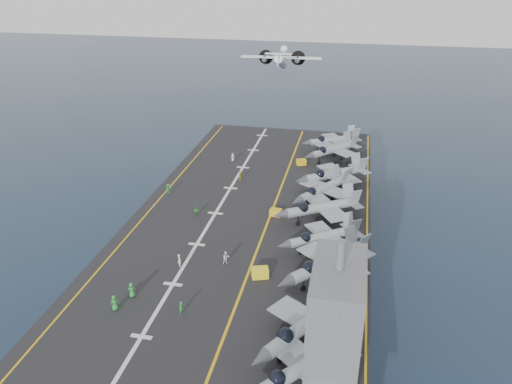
% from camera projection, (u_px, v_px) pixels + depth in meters
% --- Properties ---
extents(ground, '(500.00, 500.00, 0.00)m').
position_uv_depth(ground, '(251.00, 270.00, 85.38)').
color(ground, '#142135').
rests_on(ground, ground).
extents(hull, '(36.00, 90.00, 10.00)m').
position_uv_depth(hull, '(251.00, 245.00, 83.23)').
color(hull, '#56595E').
rests_on(hull, ground).
extents(flight_deck, '(38.00, 92.00, 0.40)m').
position_uv_depth(flight_deck, '(251.00, 218.00, 81.00)').
color(flight_deck, black).
rests_on(flight_deck, hull).
extents(foul_line, '(0.35, 90.00, 0.02)m').
position_uv_depth(foul_line, '(269.00, 218.00, 80.35)').
color(foul_line, gold).
rests_on(foul_line, flight_deck).
extents(landing_centerline, '(0.50, 90.00, 0.02)m').
position_uv_depth(landing_centerline, '(215.00, 213.00, 82.00)').
color(landing_centerline, silver).
rests_on(landing_centerline, flight_deck).
extents(deck_edge_port, '(0.25, 90.00, 0.02)m').
position_uv_depth(deck_edge_port, '(153.00, 207.00, 84.01)').
color(deck_edge_port, gold).
rests_on(deck_edge_port, flight_deck).
extents(deck_edge_stbd, '(0.25, 90.00, 0.02)m').
position_uv_depth(deck_edge_stbd, '(367.00, 228.00, 77.52)').
color(deck_edge_stbd, gold).
rests_on(deck_edge_stbd, flight_deck).
extents(island_superstructure, '(5.00, 10.00, 15.00)m').
position_uv_depth(island_superstructure, '(336.00, 307.00, 48.42)').
color(island_superstructure, '#56595E').
rests_on(island_superstructure, flight_deck).
extents(fighter_jet_0, '(16.01, 16.45, 4.79)m').
position_uv_depth(fighter_jet_0, '(302.00, 367.00, 48.25)').
color(fighter_jet_0, gray).
rests_on(fighter_jet_0, flight_deck).
extents(fighter_jet_1, '(16.14, 17.62, 5.09)m').
position_uv_depth(fighter_jet_1, '(305.00, 324.00, 53.62)').
color(fighter_jet_1, '#8D939B').
rests_on(fighter_jet_1, flight_deck).
extents(fighter_jet_2, '(17.38, 17.95, 5.22)m').
position_uv_depth(fighter_jet_2, '(328.00, 261.00, 64.42)').
color(fighter_jet_2, '#969CA6').
rests_on(fighter_jet_2, flight_deck).
extents(fighter_jet_3, '(15.43, 14.30, 4.46)m').
position_uv_depth(fighter_jet_3, '(323.00, 236.00, 71.07)').
color(fighter_jet_3, '#A0A7B1').
rests_on(fighter_jet_3, flight_deck).
extents(fighter_jet_4, '(17.56, 16.05, 5.08)m').
position_uv_depth(fighter_jet_4, '(322.00, 207.00, 78.63)').
color(fighter_jet_4, '#9EA5AD').
rests_on(fighter_jet_4, flight_deck).
extents(fighter_jet_5, '(15.41, 16.74, 4.84)m').
position_uv_depth(fighter_jet_5, '(323.00, 188.00, 85.09)').
color(fighter_jet_5, '#9CA4AD').
rests_on(fighter_jet_5, flight_deck).
extents(fighter_jet_6, '(17.55, 16.57, 5.08)m').
position_uv_depth(fighter_jet_6, '(335.00, 173.00, 90.75)').
color(fighter_jet_6, '#8B949B').
rests_on(fighter_jet_6, flight_deck).
extents(fighter_jet_7, '(16.22, 16.58, 4.84)m').
position_uv_depth(fighter_jet_7, '(333.00, 149.00, 102.37)').
color(fighter_jet_7, '#9DA4AD').
rests_on(fighter_jet_7, flight_deck).
extents(fighter_jet_8, '(16.02, 14.42, 4.64)m').
position_uv_depth(fighter_jet_8, '(333.00, 139.00, 108.00)').
color(fighter_jet_8, '#9198A1').
rests_on(fighter_jet_8, flight_deck).
extents(tow_cart_a, '(2.53, 2.06, 1.31)m').
position_uv_depth(tow_cart_a, '(260.00, 273.00, 65.53)').
color(tow_cart_a, yellow).
rests_on(tow_cart_a, flight_deck).
extents(tow_cart_b, '(2.02, 1.47, 1.12)m').
position_uv_depth(tow_cart_b, '(276.00, 212.00, 81.11)').
color(tow_cart_b, gold).
rests_on(tow_cart_b, flight_deck).
extents(tow_cart_c, '(2.21, 1.89, 1.12)m').
position_uv_depth(tow_cart_c, '(301.00, 162.00, 100.80)').
color(tow_cart_c, gold).
rests_on(tow_cart_c, flight_deck).
extents(crew_0, '(1.45, 1.32, 2.01)m').
position_uv_depth(crew_0, '(115.00, 303.00, 59.29)').
color(crew_0, '#268C33').
rests_on(crew_0, flight_deck).
extents(crew_1, '(1.29, 1.37, 1.90)m').
position_uv_depth(crew_1, '(179.00, 260.00, 67.65)').
color(crew_1, silver).
rests_on(crew_1, flight_deck).
extents(crew_2, '(1.06, 0.77, 1.65)m').
position_uv_depth(crew_2, '(196.00, 211.00, 80.98)').
color(crew_2, green).
rests_on(crew_2, flight_deck).
extents(crew_3, '(1.17, 1.27, 1.77)m').
position_uv_depth(crew_3, '(169.00, 188.00, 88.64)').
color(crew_3, '#1F8236').
rests_on(crew_3, flight_deck).
extents(crew_4, '(0.86, 1.20, 1.90)m').
position_uv_depth(crew_4, '(240.00, 176.00, 93.66)').
color(crew_4, yellow).
rests_on(crew_4, flight_deck).
extents(crew_5, '(1.16, 1.13, 1.63)m').
position_uv_depth(crew_5, '(233.00, 157.00, 102.56)').
color(crew_5, silver).
rests_on(crew_5, flight_deck).
extents(crew_6, '(1.04, 1.20, 1.68)m').
position_uv_depth(crew_6, '(181.00, 308.00, 58.74)').
color(crew_6, green).
rests_on(crew_6, flight_deck).
extents(crew_7, '(1.39, 1.29, 1.92)m').
position_uv_depth(crew_7, '(226.00, 258.00, 68.23)').
color(crew_7, silver).
rests_on(crew_7, flight_deck).
extents(transport_plane, '(21.56, 15.25, 4.94)m').
position_uv_depth(transport_plane, '(281.00, 62.00, 129.25)').
color(transport_plane, silver).
extents(crew_8, '(1.45, 1.32, 2.01)m').
position_uv_depth(crew_8, '(132.00, 290.00, 61.58)').
color(crew_8, '#268C33').
rests_on(crew_8, flight_deck).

